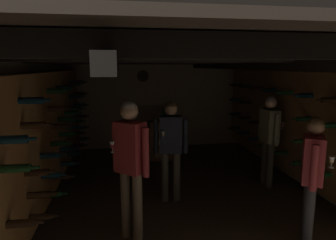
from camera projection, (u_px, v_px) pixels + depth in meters
ground_plane at (181, 196)px, 5.00m from camera, size 8.40×8.40×0.00m
room_shell at (178, 110)px, 5.01m from camera, size 4.72×6.52×2.41m
wine_crate_stack at (160, 140)px, 6.92m from camera, size 0.52×0.35×0.90m
display_bottle at (163, 116)px, 6.77m from camera, size 0.08×0.08×0.35m
person_host_center at (171, 142)px, 4.68m from camera, size 0.54×0.33×1.61m
person_guest_near_right at (312, 170)px, 3.52m from camera, size 0.36×0.48×1.57m
person_guest_near_left at (130, 157)px, 3.60m from camera, size 0.46×0.39×1.74m
person_guest_mid_right at (269, 133)px, 5.30m from camera, size 0.34×0.54×1.62m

